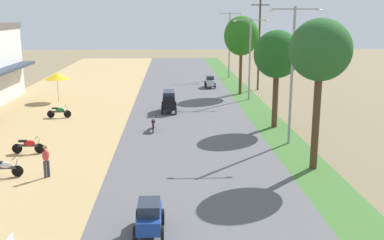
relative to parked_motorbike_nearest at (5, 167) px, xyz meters
The scene contains 16 objects.
parked_motorbike_nearest is the anchor object (origin of this frame).
parked_motorbike_second 3.78m from the parked_motorbike_nearest, 89.84° to the left, with size 1.80×0.54×0.94m.
parked_motorbike_third 12.82m from the parked_motorbike_nearest, 91.74° to the left, with size 1.80×0.54×0.94m.
vendor_umbrella 19.70m from the parked_motorbike_nearest, 95.95° to the left, with size 2.20×2.20×2.52m.
pedestrian_on_shoulder 2.08m from the parked_motorbike_nearest, ahead, with size 0.42×0.43×1.62m.
median_tree_nearest 16.15m from the parked_motorbike_nearest, ahead, with size 3.01×3.01×7.49m.
median_tree_second 18.30m from the parked_motorbike_nearest, 31.38° to the left, with size 3.14×3.14×6.62m.
median_tree_third 27.25m from the parked_motorbike_nearest, 56.61° to the left, with size 3.28×3.28×7.45m.
streetlamp_near 16.50m from the parked_motorbike_nearest, 18.78° to the left, with size 3.16×0.20×8.08m.
streetlamp_mid 25.01m from the parked_motorbike_nearest, 52.32° to the left, with size 3.16×0.20×7.25m.
streetlamp_far 37.53m from the parked_motorbike_nearest, 66.10° to the left, with size 3.16×0.20×7.77m.
utility_pole_near 30.60m from the parked_motorbike_nearest, 55.93° to the left, with size 1.80×0.20×9.03m.
car_hatchback_blue 9.51m from the parked_motorbike_nearest, 40.74° to the right, with size 1.04×2.00×1.23m.
car_van_black 16.42m from the parked_motorbike_nearest, 61.40° to the left, with size 1.19×2.41×1.67m.
car_hatchback_silver 29.10m from the parked_motorbike_nearest, 65.32° to the left, with size 1.04×2.00×1.23m.
motorbike_ahead_second 10.94m from the parked_motorbike_nearest, 51.39° to the left, with size 0.54×1.80×0.94m.
Camera 1 is at (-1.30, -10.17, 7.76)m, focal length 42.80 mm.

